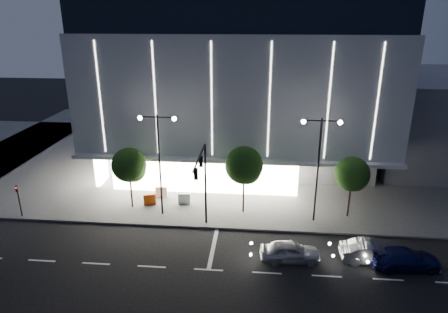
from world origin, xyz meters
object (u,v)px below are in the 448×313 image
ped_signal_far (19,198)px  tree_right (352,176)px  traffic_mast (203,175)px  tree_left (130,167)px  car_lead (290,251)px  barrier_c (150,200)px  street_lamp_west (159,151)px  car_second (374,252)px  barrier_d (184,199)px  tree_mid (244,167)px  street_lamp_east (319,155)px  car_third (405,259)px  barrier_b (161,192)px

ped_signal_far → tree_right: 28.21m
traffic_mast → tree_left: 7.95m
tree_right → car_lead: tree_right is taller
barrier_c → street_lamp_west: bearing=-64.4°
street_lamp_west → car_second: size_ratio=1.93×
barrier_d → tree_mid: bearing=-17.0°
street_lamp_east → car_second: size_ratio=1.93×
car_third → barrier_c: size_ratio=4.40×
street_lamp_west → car_lead: size_ratio=2.11×
traffic_mast → ped_signal_far: 16.35m
barrier_c → barrier_d: 3.14m
tree_mid → car_third: bearing=-31.5°
car_lead → car_third: (7.85, -0.14, -0.02)m
tree_mid → barrier_d: (-5.48, 1.06, -3.68)m
car_lead → traffic_mast: bearing=60.0°
street_lamp_east → tree_mid: street_lamp_east is taller
traffic_mast → barrier_c: (-5.55, 4.27, -4.38)m
ped_signal_far → car_third: size_ratio=0.62×
tree_right → car_third: (2.46, -7.02, -3.18)m
tree_mid → barrier_b: (-7.92, 2.34, -3.68)m
street_lamp_west → car_third: size_ratio=1.86×
traffic_mast → barrier_c: bearing=142.5°
street_lamp_west → ped_signal_far: (-12.00, -1.50, -4.07)m
car_third → car_second: bearing=71.6°
traffic_mast → tree_mid: size_ratio=1.15×
car_lead → barrier_c: size_ratio=3.87×
street_lamp_west → tree_mid: size_ratio=1.46×
car_second → ped_signal_far: bearing=81.7°
tree_mid → barrier_b: 9.04m
street_lamp_east → car_second: street_lamp_east is taller
ped_signal_far → car_lead: size_ratio=0.70×
tree_mid → barrier_b: bearing=163.6°
car_third → barrier_d: 18.76m
traffic_mast → street_lamp_west: bearing=146.4°
car_lead → barrier_d: 12.06m
street_lamp_west → ped_signal_far: street_lamp_west is taller
ped_signal_far → tree_right: size_ratio=0.54×
street_lamp_east → barrier_d: bearing=169.7°
tree_left → street_lamp_east: bearing=-3.7°
car_lead → car_second: car_second is taller
traffic_mast → tree_mid: traffic_mast is taller
tree_left → barrier_b: bearing=48.3°
street_lamp_west → barrier_c: (-1.56, 1.61, -5.31)m
street_lamp_east → barrier_d: (-11.45, 2.08, -5.31)m
tree_right → tree_left: bearing=180.0°
tree_right → street_lamp_east: bearing=-161.4°
ped_signal_far → car_second: 28.80m
street_lamp_east → car_third: size_ratio=1.86×
tree_mid → car_third: size_ratio=1.27×
traffic_mast → tree_mid: 4.82m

